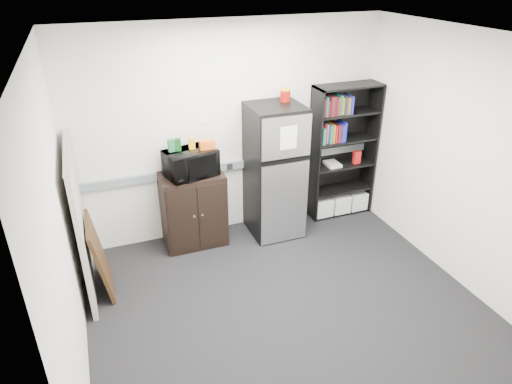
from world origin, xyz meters
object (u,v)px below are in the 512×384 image
cubicle_partition (80,221)px  cabinet (194,210)px  refrigerator (275,172)px  microwave (191,163)px  bookshelf (342,153)px

cubicle_partition → cabinet: cubicle_partition is taller
cubicle_partition → refrigerator: bearing=8.2°
refrigerator → microwave: bearing=176.6°
bookshelf → microwave: size_ratio=3.17×
bookshelf → cubicle_partition: bearing=-171.9°
bookshelf → microwave: 2.14m
cubicle_partition → refrigerator: (2.36, 0.34, 0.05)m
bookshelf → cubicle_partition: bookshelf is taller
bookshelf → cabinet: size_ratio=1.93×
microwave → refrigerator: refrigerator is taller
bookshelf → cabinet: bookshelf is taller
cabinet → refrigerator: size_ratio=0.55×
cabinet → microwave: bearing=-90.0°
microwave → cabinet: bearing=76.1°
cabinet → microwave: size_ratio=1.64×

